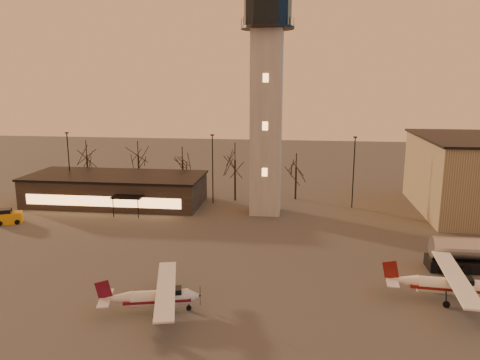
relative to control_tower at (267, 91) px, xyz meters
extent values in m
plane|color=#3E3C39|center=(0.00, -30.00, -16.33)|extent=(220.00, 220.00, 0.00)
cube|color=gray|center=(0.00, 0.00, -4.33)|extent=(4.00, 4.00, 24.00)
cylinder|color=black|center=(0.00, 0.00, 7.82)|extent=(6.80, 6.80, 0.30)
cylinder|color=black|center=(0.00, 0.00, 9.67)|extent=(6.00, 6.00, 3.40)
cube|color=black|center=(-22.00, 2.00, -14.33)|extent=(25.00, 10.00, 4.00)
cube|color=black|center=(-22.00, 2.00, -12.18)|extent=(25.40, 10.40, 0.30)
cube|color=#FFAB59|center=(-22.00, -3.02, -14.73)|extent=(22.00, 0.08, 1.40)
cube|color=black|center=(-18.00, -4.00, -13.73)|extent=(4.00, 2.00, 0.20)
cylinder|color=black|center=(-30.00, 4.00, -11.33)|extent=(0.16, 0.16, 10.00)
cube|color=black|center=(-30.00, 4.00, -6.28)|extent=(0.50, 0.25, 0.18)
cylinder|color=black|center=(-8.00, 4.00, -11.33)|extent=(0.16, 0.16, 10.00)
cube|color=black|center=(-8.00, 4.00, -6.28)|extent=(0.50, 0.25, 0.18)
cylinder|color=black|center=(12.00, 4.00, -11.33)|extent=(0.16, 0.16, 10.00)
cube|color=black|center=(12.00, 4.00, -6.28)|extent=(0.50, 0.25, 0.18)
cylinder|color=black|center=(-30.00, 10.00, -13.46)|extent=(0.28, 0.28, 5.74)
cylinder|color=black|center=(-14.00, 10.00, -13.70)|extent=(0.28, 0.28, 5.25)
cylinder|color=black|center=(-5.00, 6.00, -13.25)|extent=(0.28, 0.28, 6.16)
cylinder|color=black|center=(4.00, 8.00, -13.84)|extent=(0.28, 0.28, 4.97)
cylinder|color=black|center=(-22.00, 12.00, -13.53)|extent=(0.28, 0.28, 5.60)
cylinder|color=silver|center=(16.72, -24.26, -15.03)|extent=(4.84, 1.68, 1.34)
cone|color=silver|center=(13.22, -24.01, -14.88)|extent=(2.56, 1.31, 1.14)
cube|color=black|center=(17.75, -24.34, -14.57)|extent=(1.62, 1.19, 0.72)
cube|color=#5F100D|center=(16.52, -24.25, -15.08)|extent=(5.67, 1.78, 0.23)
cube|color=silver|center=(17.24, -24.30, -14.23)|extent=(2.36, 11.46, 0.14)
cube|color=silver|center=(12.29, -23.95, -14.77)|extent=(1.17, 3.47, 0.08)
cube|color=#5F100D|center=(12.18, -23.94, -14.05)|extent=(1.44, 0.18, 1.75)
cylinder|color=silver|center=(-6.00, -29.13, -15.13)|extent=(4.56, 2.29, 1.24)
cone|color=silver|center=(-3.51, -28.49, -15.13)|extent=(1.13, 1.36, 1.18)
cone|color=silver|center=(-9.14, -29.94, -14.99)|extent=(2.48, 1.59, 1.05)
cube|color=black|center=(-5.08, -28.90, -14.70)|extent=(1.64, 1.33, 0.67)
cube|color=#520B1A|center=(-6.18, -29.18, -15.18)|extent=(5.31, 2.52, 0.21)
cube|color=silver|center=(-5.54, -29.02, -14.39)|extent=(4.00, 10.52, 0.13)
cube|color=silver|center=(-9.97, -30.15, -14.89)|extent=(1.61, 3.26, 0.08)
cube|color=#520B1A|center=(-10.07, -30.18, -14.23)|extent=(1.30, 0.40, 1.62)
cube|color=black|center=(21.23, -17.38, -15.76)|extent=(8.77, 2.56, 1.13)
cylinder|color=#A8A7AC|center=(20.00, -17.40, -14.16)|extent=(5.79, 2.22, 2.16)
cube|color=orange|center=(-31.69, -9.05, -15.63)|extent=(3.38, 2.67, 1.40)
cube|color=black|center=(-32.05, -9.22, -14.83)|extent=(1.84, 1.84, 0.80)
camera|label=1|loc=(4.40, -61.54, 1.35)|focal=35.00mm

